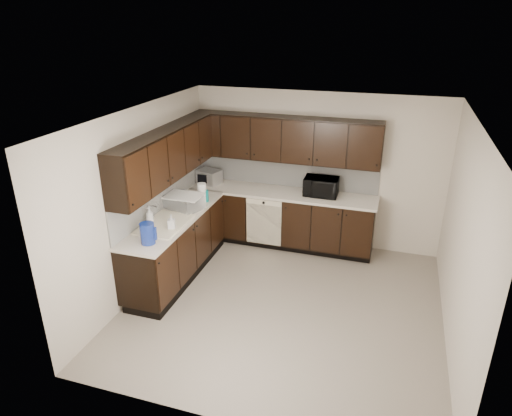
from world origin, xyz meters
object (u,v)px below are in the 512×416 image
(sink, at_px, (165,229))
(storage_bin, at_px, (184,202))
(microwave, at_px, (321,187))
(blue_pitcher, at_px, (148,233))
(toaster_oven, at_px, (209,177))

(sink, relative_size, storage_bin, 1.63)
(microwave, relative_size, blue_pitcher, 1.93)
(sink, xyz_separation_m, storage_bin, (0.00, 0.61, 0.16))
(sink, xyz_separation_m, blue_pitcher, (0.07, -0.54, 0.19))
(sink, xyz_separation_m, microwave, (1.82, 1.74, 0.20))
(microwave, bearing_deg, blue_pitcher, -128.49)
(microwave, relative_size, toaster_oven, 1.42)
(microwave, xyz_separation_m, storage_bin, (-1.81, -1.12, -0.05))
(toaster_oven, distance_m, storage_bin, 1.11)
(toaster_oven, relative_size, blue_pitcher, 1.36)
(blue_pitcher, bearing_deg, toaster_oven, 91.88)
(storage_bin, relative_size, blue_pitcher, 1.85)
(microwave, distance_m, storage_bin, 2.13)
(storage_bin, bearing_deg, microwave, 31.78)
(toaster_oven, height_order, storage_bin, toaster_oven)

